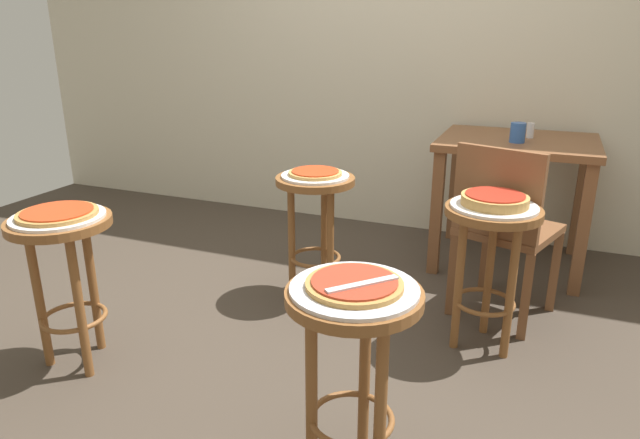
# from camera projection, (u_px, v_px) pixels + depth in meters

# --- Properties ---
(ground_plane) EXTENTS (6.00, 6.00, 0.00)m
(ground_plane) POSITION_uv_depth(u_px,v_px,m) (308.00, 331.00, 2.62)
(ground_plane) COLOR #42382D
(back_wall) EXTENTS (6.00, 0.10, 3.00)m
(back_wall) POSITION_uv_depth(u_px,v_px,m) (409.00, 0.00, 3.58)
(back_wall) COLOR beige
(back_wall) RESTS_ON ground_plane
(stool_foreground) EXTENTS (0.39, 0.39, 0.64)m
(stool_foreground) POSITION_uv_depth(u_px,v_px,m) (353.00, 342.00, 1.63)
(stool_foreground) COLOR brown
(stool_foreground) RESTS_ON ground_plane
(serving_plate_foreground) EXTENTS (0.37, 0.37, 0.01)m
(serving_plate_foreground) POSITION_uv_depth(u_px,v_px,m) (354.00, 289.00, 1.57)
(serving_plate_foreground) COLOR silver
(serving_plate_foreground) RESTS_ON stool_foreground
(pizza_foreground) EXTENTS (0.28, 0.28, 0.02)m
(pizza_foreground) POSITION_uv_depth(u_px,v_px,m) (354.00, 284.00, 1.57)
(pizza_foreground) COLOR #B78442
(pizza_foreground) RESTS_ON serving_plate_foreground
(stool_middle) EXTENTS (0.39, 0.39, 0.64)m
(stool_middle) POSITION_uv_depth(u_px,v_px,m) (65.00, 257.00, 2.23)
(stool_middle) COLOR brown
(stool_middle) RESTS_ON ground_plane
(serving_plate_middle) EXTENTS (0.35, 0.35, 0.01)m
(serving_plate_middle) POSITION_uv_depth(u_px,v_px,m) (58.00, 217.00, 2.17)
(serving_plate_middle) COLOR silver
(serving_plate_middle) RESTS_ON stool_middle
(pizza_middle) EXTENTS (0.30, 0.30, 0.02)m
(pizza_middle) POSITION_uv_depth(u_px,v_px,m) (58.00, 213.00, 2.17)
(pizza_middle) COLOR #B78442
(pizza_middle) RESTS_ON serving_plate_middle
(stool_leftside) EXTENTS (0.39, 0.39, 0.64)m
(stool_leftside) POSITION_uv_depth(u_px,v_px,m) (490.00, 244.00, 2.36)
(stool_leftside) COLOR brown
(stool_leftside) RESTS_ON ground_plane
(serving_plate_leftside) EXTENTS (0.35, 0.35, 0.01)m
(serving_plate_leftside) POSITION_uv_depth(u_px,v_px,m) (494.00, 206.00, 2.30)
(serving_plate_leftside) COLOR silver
(serving_plate_leftside) RESTS_ON stool_leftside
(pizza_leftside) EXTENTS (0.27, 0.27, 0.05)m
(pizza_leftside) POSITION_uv_depth(u_px,v_px,m) (495.00, 200.00, 2.29)
(pizza_leftside) COLOR tan
(pizza_leftside) RESTS_ON serving_plate_leftside
(stool_rear) EXTENTS (0.39, 0.39, 0.64)m
(stool_rear) POSITION_uv_depth(u_px,v_px,m) (315.00, 208.00, 2.83)
(stool_rear) COLOR brown
(stool_rear) RESTS_ON ground_plane
(serving_plate_rear) EXTENTS (0.34, 0.34, 0.01)m
(serving_plate_rear) POSITION_uv_depth(u_px,v_px,m) (315.00, 176.00, 2.77)
(serving_plate_rear) COLOR silver
(serving_plate_rear) RESTS_ON stool_rear
(pizza_rear) EXTENTS (0.26, 0.26, 0.02)m
(pizza_rear) POSITION_uv_depth(u_px,v_px,m) (315.00, 173.00, 2.77)
(pizza_rear) COLOR tan
(pizza_rear) RESTS_ON serving_plate_rear
(dining_table) EXTENTS (0.85, 0.71, 0.75)m
(dining_table) POSITION_uv_depth(u_px,v_px,m) (516.00, 162.00, 3.19)
(dining_table) COLOR brown
(dining_table) RESTS_ON ground_plane
(cup_near_edge) EXTENTS (0.08, 0.08, 0.11)m
(cup_near_edge) POSITION_uv_depth(u_px,v_px,m) (518.00, 133.00, 3.03)
(cup_near_edge) COLOR #3360B2
(cup_near_edge) RESTS_ON dining_table
(condiment_shaker) EXTENTS (0.04, 0.04, 0.08)m
(condiment_shaker) POSITION_uv_depth(u_px,v_px,m) (530.00, 130.00, 3.16)
(condiment_shaker) COLOR white
(condiment_shaker) RESTS_ON dining_table
(wooden_chair) EXTENTS (0.51, 0.51, 0.85)m
(wooden_chair) POSITION_uv_depth(u_px,v_px,m) (504.00, 226.00, 2.61)
(wooden_chair) COLOR brown
(wooden_chair) RESTS_ON ground_plane
(pizza_server_knife) EXTENTS (0.17, 0.18, 0.01)m
(pizza_server_knife) POSITION_uv_depth(u_px,v_px,m) (363.00, 284.00, 1.54)
(pizza_server_knife) COLOR silver
(pizza_server_knife) RESTS_ON pizza_foreground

